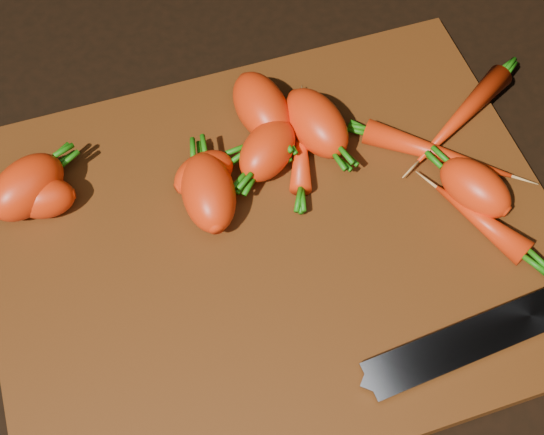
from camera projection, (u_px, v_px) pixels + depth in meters
name	position (u px, v px, depth m)	size (l,w,h in m)	color
ground	(275.00, 246.00, 0.68)	(2.00, 2.00, 0.01)	black
cutting_board	(276.00, 240.00, 0.67)	(0.50, 0.40, 0.01)	#592C0F
carrot_0	(27.00, 187.00, 0.67)	(0.08, 0.05, 0.05)	red
carrot_1	(44.00, 198.00, 0.67)	(0.05, 0.04, 0.04)	red
carrot_2	(316.00, 123.00, 0.70)	(0.08, 0.05, 0.05)	red
carrot_3	(209.00, 192.00, 0.67)	(0.08, 0.05, 0.05)	red
carrot_4	(267.00, 150.00, 0.69)	(0.07, 0.04, 0.04)	red
carrot_5	(204.00, 174.00, 0.68)	(0.06, 0.04, 0.04)	red
carrot_6	(475.00, 188.00, 0.67)	(0.07, 0.04, 0.04)	red
carrot_7	(301.00, 146.00, 0.71)	(0.10, 0.02, 0.02)	red
carrot_8	(437.00, 153.00, 0.70)	(0.14, 0.02, 0.02)	red
carrot_9	(480.00, 220.00, 0.66)	(0.10, 0.03, 0.03)	red
carrot_10	(461.00, 117.00, 0.72)	(0.14, 0.02, 0.02)	red
carrot_11	(261.00, 107.00, 0.71)	(0.08, 0.05, 0.05)	red
knife	(492.00, 332.00, 0.62)	(0.30, 0.05, 0.02)	gray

